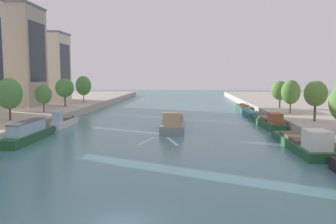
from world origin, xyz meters
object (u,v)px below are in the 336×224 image
at_px(moored_boat_right_upstream, 303,143).
at_px(tree_right_far, 291,92).
at_px(moored_boat_right_downstream, 249,113).
at_px(tree_left_second, 9,94).
at_px(moored_boat_right_far, 268,122).
at_px(tree_right_midway, 280,91).
at_px(barge_midriver, 173,122).
at_px(tree_left_nearest, 43,94).
at_px(moored_boat_left_lone, 64,121).
at_px(tree_left_end_of_row, 65,88).
at_px(tree_left_far, 83,86).
at_px(tree_right_nearest, 316,94).
at_px(moored_boat_right_lone, 243,108).
at_px(moored_boat_left_downstream, 29,133).

height_order(moored_boat_right_upstream, tree_right_far, tree_right_far).
distance_m(moored_boat_right_downstream, tree_left_second, 50.20).
relative_size(moored_boat_right_far, tree_right_far, 2.32).
bearing_deg(tree_right_midway, barge_midriver, -137.99).
height_order(moored_boat_right_downstream, tree_left_nearest, tree_left_nearest).
bearing_deg(tree_right_midway, tree_left_second, -153.46).
height_order(barge_midriver, tree_left_nearest, tree_left_nearest).
relative_size(moored_boat_left_lone, tree_left_end_of_row, 1.57).
height_order(tree_left_nearest, tree_left_end_of_row, tree_left_end_of_row).
height_order(moored_boat_right_upstream, tree_left_second, tree_left_second).
height_order(tree_left_second, tree_left_far, tree_left_far).
bearing_deg(tree_left_nearest, barge_midriver, -17.90).
relative_size(moored_boat_left_lone, tree_right_nearest, 1.59).
distance_m(moored_boat_right_lone, tree_right_far, 24.85).
height_order(moored_boat_left_lone, tree_right_midway, tree_right_midway).
relative_size(barge_midriver, tree_left_end_of_row, 2.76).
distance_m(moored_boat_left_lone, tree_left_far, 35.40).
bearing_deg(tree_right_far, tree_left_second, -164.50).
distance_m(moored_boat_right_far, tree_left_second, 44.94).
distance_m(moored_boat_left_downstream, tree_left_nearest, 23.67).
bearing_deg(moored_boat_right_upstream, tree_right_midway, 79.61).
bearing_deg(moored_boat_right_downstream, tree_left_far, 160.84).
distance_m(moored_boat_left_downstream, moored_boat_right_downstream, 49.15).
xyz_separation_m(tree_left_second, tree_right_midway, (51.03, 25.48, -0.46)).
bearing_deg(tree_left_end_of_row, tree_left_second, -89.53).
height_order(moored_boat_right_downstream, tree_left_second, tree_left_second).
height_order(moored_boat_right_downstream, tree_left_end_of_row, tree_left_end_of_row).
xyz_separation_m(tree_left_nearest, tree_right_nearest, (50.25, -10.85, 0.86)).
bearing_deg(tree_right_nearest, tree_left_far, 143.47).
xyz_separation_m(moored_boat_right_downstream, tree_left_second, (-43.79, -23.92, 5.55)).
bearing_deg(barge_midriver, tree_left_end_of_row, 140.64).
height_order(tree_left_end_of_row, tree_right_far, tree_left_end_of_row).
distance_m(moored_boat_right_downstream, tree_left_far, 46.09).
distance_m(moored_boat_left_lone, tree_right_nearest, 43.52).
distance_m(moored_boat_left_downstream, moored_boat_right_far, 39.80).
height_order(tree_left_nearest, tree_left_far, tree_left_far).
distance_m(moored_boat_right_lone, tree_right_midway, 14.60).
relative_size(moored_boat_left_downstream, tree_right_far, 2.08).
distance_m(moored_boat_left_downstream, tree_left_far, 49.12).
xyz_separation_m(moored_boat_left_lone, tree_right_far, (42.61, 9.26, 4.95)).
relative_size(moored_boat_right_upstream, tree_right_far, 2.44).
bearing_deg(tree_right_far, moored_boat_right_lone, 103.26).
xyz_separation_m(moored_boat_right_upstream, tree_right_nearest, (6.65, 14.88, 5.28)).
relative_size(tree_left_second, tree_right_far, 1.07).
bearing_deg(moored_boat_right_downstream, moored_boat_right_upstream, -89.72).
height_order(tree_left_end_of_row, tree_right_midway, tree_left_end_of_row).
relative_size(moored_boat_left_downstream, tree_right_midway, 2.21).
bearing_deg(moored_boat_left_downstream, tree_left_second, 129.20).
xyz_separation_m(moored_boat_right_far, tree_left_second, (-44.17, -6.47, 5.23)).
bearing_deg(tree_left_end_of_row, moored_boat_right_upstream, -41.84).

